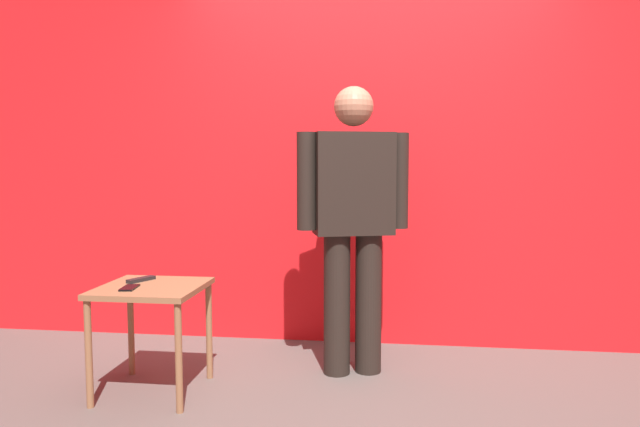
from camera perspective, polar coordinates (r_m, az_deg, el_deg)
The scene contains 6 objects.
ground_plane at distance 3.04m, azimuth 3.75°, elevation -19.20°, with size 12.00×12.00×0.00m, color #59544F.
back_wall_red at distance 4.02m, azimuth 4.98°, elevation 8.02°, with size 5.71×0.12×2.92m, color red.
standing_person at distance 3.39m, azimuth 3.28°, elevation -0.13°, with size 0.67×0.35×1.69m.
side_table at distance 3.28m, azimuth -16.23°, elevation -8.34°, with size 0.54×0.54×0.59m.
cell_phone at distance 3.22m, azimuth -18.24°, elevation -6.95°, with size 0.07×0.14×0.01m, color black.
tv_remote at distance 3.39m, azimuth -17.21°, elevation -6.22°, with size 0.04×0.17×0.02m, color black.
Camera 1 is at (0.17, -2.77, 1.24)m, focal length 32.50 mm.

